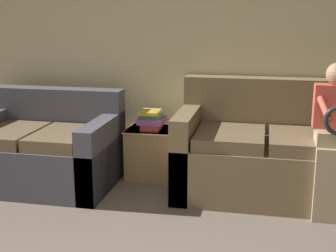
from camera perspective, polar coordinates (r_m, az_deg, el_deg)
wall_back at (r=4.55m, az=3.32°, el=9.93°), size 7.52×0.06×2.55m
couch_main at (r=4.22m, az=16.00°, el=-3.64°), size 2.16×0.91×0.99m
couch_side at (r=4.52m, az=-14.77°, el=-2.96°), size 1.32×0.92×0.86m
child_left_seated at (r=3.79m, az=19.64°, el=-0.96°), size 0.33×0.38×1.21m
side_shelf at (r=4.56m, az=-2.02°, el=-3.18°), size 0.47×0.42×0.48m
book_stack at (r=4.47m, az=-2.03°, el=0.78°), size 0.23×0.29×0.18m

